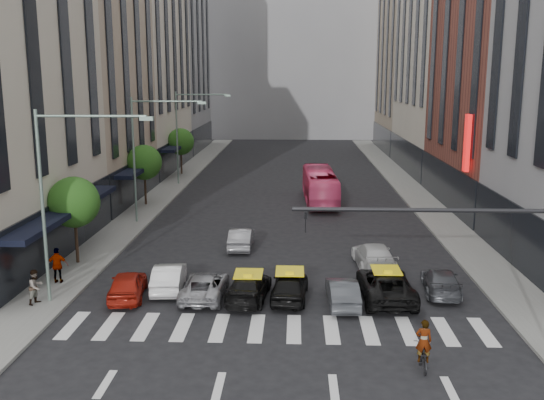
# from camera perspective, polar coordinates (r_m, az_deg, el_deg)

# --- Properties ---
(ground) EXTENTS (160.00, 160.00, 0.00)m
(ground) POSITION_cam_1_polar(r_m,az_deg,el_deg) (25.10, 0.66, -13.38)
(ground) COLOR black
(ground) RESTS_ON ground
(sidewalk_left) EXTENTS (3.00, 96.00, 0.15)m
(sidewalk_left) POSITION_cam_1_polar(r_m,az_deg,el_deg) (55.13, -10.48, 0.39)
(sidewalk_left) COLOR slate
(sidewalk_left) RESTS_ON ground
(sidewalk_right) EXTENTS (3.00, 96.00, 0.15)m
(sidewalk_right) POSITION_cam_1_polar(r_m,az_deg,el_deg) (54.87, 13.66, 0.21)
(sidewalk_right) COLOR slate
(sidewalk_right) RESTS_ON ground
(building_left_b) EXTENTS (8.00, 16.00, 24.00)m
(building_left_b) POSITION_cam_1_polar(r_m,az_deg,el_deg) (53.73, -17.31, 12.58)
(building_left_b) COLOR tan
(building_left_b) RESTS_ON ground
(building_left_c) EXTENTS (8.00, 20.00, 36.00)m
(building_left_c) POSITION_cam_1_polar(r_m,az_deg,el_deg) (71.35, -12.62, 17.28)
(building_left_c) COLOR beige
(building_left_c) RESTS_ON ground
(building_left_d) EXTENTS (8.00, 18.00, 30.00)m
(building_left_d) POSITION_cam_1_polar(r_m,az_deg,el_deg) (89.60, -9.37, 14.26)
(building_left_d) COLOR gray
(building_left_d) RESTS_ON ground
(building_right_b) EXTENTS (8.00, 18.00, 26.00)m
(building_right_b) POSITION_cam_1_polar(r_m,az_deg,el_deg) (52.43, 21.07, 13.47)
(building_right_b) COLOR brown
(building_right_b) RESTS_ON ground
(building_right_d) EXTENTS (8.00, 18.00, 28.00)m
(building_right_d) POSITION_cam_1_polar(r_m,az_deg,el_deg) (89.33, 13.20, 13.48)
(building_right_d) COLOR tan
(building_right_d) RESTS_ON ground
(building_far) EXTENTS (30.00, 10.00, 36.00)m
(building_far) POSITION_cam_1_polar(r_m,az_deg,el_deg) (108.00, 2.00, 15.51)
(building_far) COLOR gray
(building_far) RESTS_ON ground
(tree_near) EXTENTS (2.88, 2.88, 4.95)m
(tree_near) POSITION_cam_1_polar(r_m,az_deg,el_deg) (35.70, -18.14, -0.21)
(tree_near) COLOR black
(tree_near) RESTS_ON sidewalk_left
(tree_mid) EXTENTS (2.88, 2.88, 4.95)m
(tree_mid) POSITION_cam_1_polar(r_m,az_deg,el_deg) (50.78, -11.94, 3.48)
(tree_mid) COLOR black
(tree_mid) RESTS_ON sidewalk_left
(tree_far) EXTENTS (2.88, 2.88, 4.95)m
(tree_far) POSITION_cam_1_polar(r_m,az_deg,el_deg) (66.29, -8.59, 5.45)
(tree_far) COLOR black
(tree_far) RESTS_ON sidewalk_left
(streetlamp_near) EXTENTS (5.38, 0.25, 9.00)m
(streetlamp_near) POSITION_cam_1_polar(r_m,az_deg,el_deg) (29.17, -19.22, 1.69)
(streetlamp_near) COLOR gray
(streetlamp_near) RESTS_ON sidewalk_left
(streetlamp_mid) EXTENTS (5.38, 0.25, 9.00)m
(streetlamp_mid) POSITION_cam_1_polar(r_m,az_deg,el_deg) (44.30, -11.73, 5.27)
(streetlamp_mid) COLOR gray
(streetlamp_mid) RESTS_ON sidewalk_left
(streetlamp_far) EXTENTS (5.38, 0.25, 9.00)m
(streetlamp_far) POSITION_cam_1_polar(r_m,az_deg,el_deg) (59.89, -8.06, 6.98)
(streetlamp_far) COLOR gray
(streetlamp_far) RESTS_ON sidewalk_left
(traffic_signal) EXTENTS (10.10, 0.20, 6.00)m
(traffic_signal) POSITION_cam_1_polar(r_m,az_deg,el_deg) (23.67, 19.62, -4.09)
(traffic_signal) COLOR black
(traffic_signal) RESTS_ON ground
(liberty_sign) EXTENTS (0.30, 0.70, 4.00)m
(liberty_sign) POSITION_cam_1_polar(r_m,az_deg,el_deg) (44.63, 17.90, 5.12)
(liberty_sign) COLOR red
(liberty_sign) RESTS_ON ground
(car_red) EXTENTS (2.11, 4.16, 1.36)m
(car_red) POSITION_cam_1_polar(r_m,az_deg,el_deg) (30.43, -13.44, -7.76)
(car_red) COLOR #9B190E
(car_red) RESTS_ON ground
(car_white_front) EXTENTS (1.77, 4.18, 1.34)m
(car_white_front) POSITION_cam_1_polar(r_m,az_deg,el_deg) (31.17, -9.67, -7.15)
(car_white_front) COLOR silver
(car_white_front) RESTS_ON ground
(car_silver) EXTENTS (2.08, 4.40, 1.21)m
(car_silver) POSITION_cam_1_polar(r_m,az_deg,el_deg) (29.87, -6.35, -8.02)
(car_silver) COLOR #99999E
(car_silver) RESTS_ON ground
(taxi_left) EXTENTS (2.21, 4.58, 1.28)m
(taxi_left) POSITION_cam_1_polar(r_m,az_deg,el_deg) (29.45, -2.21, -8.17)
(taxi_left) COLOR black
(taxi_left) RESTS_ON ground
(taxi_center) EXTENTS (1.95, 4.23, 1.41)m
(taxi_center) POSITION_cam_1_polar(r_m,az_deg,el_deg) (29.43, 1.68, -8.06)
(taxi_center) COLOR black
(taxi_center) RESTS_ON ground
(car_grey_mid) EXTENTS (1.47, 3.90, 1.27)m
(car_grey_mid) POSITION_cam_1_polar(r_m,az_deg,el_deg) (28.97, 6.66, -8.60)
(car_grey_mid) COLOR #393C40
(car_grey_mid) RESTS_ON ground
(taxi_right) EXTENTS (2.52, 5.27, 1.45)m
(taxi_right) POSITION_cam_1_polar(r_m,az_deg,el_deg) (29.96, 10.65, -7.85)
(taxi_right) COLOR black
(taxi_right) RESTS_ON ground
(car_grey_curb) EXTENTS (2.14, 4.35, 1.22)m
(car_grey_curb) POSITION_cam_1_polar(r_m,az_deg,el_deg) (31.44, 15.62, -7.37)
(car_grey_curb) COLOR #414348
(car_grey_curb) RESTS_ON ground
(car_row2_left) EXTENTS (1.40, 3.99, 1.31)m
(car_row2_left) POSITION_cam_1_polar(r_m,az_deg,el_deg) (37.98, -2.92, -3.59)
(car_row2_left) COLOR gray
(car_row2_left) RESTS_ON ground
(car_row2_right) EXTENTS (2.27, 5.02, 1.43)m
(car_row2_right) POSITION_cam_1_polar(r_m,az_deg,el_deg) (34.53, 9.57, -5.20)
(car_row2_right) COLOR #BDBDBD
(car_row2_right) RESTS_ON ground
(bus) EXTENTS (2.83, 10.44, 2.88)m
(bus) POSITION_cam_1_polar(r_m,az_deg,el_deg) (51.48, 4.54, 1.31)
(bus) COLOR #E34374
(bus) RESTS_ON ground
(motorcycle) EXTENTS (0.68, 1.72, 0.89)m
(motorcycle) POSITION_cam_1_polar(r_m,az_deg,el_deg) (23.70, 14.01, -14.14)
(motorcycle) COLOR black
(motorcycle) RESTS_ON ground
(rider) EXTENTS (0.62, 0.43, 1.65)m
(rider) POSITION_cam_1_polar(r_m,az_deg,el_deg) (23.18, 14.16, -11.31)
(rider) COLOR gray
(rider) RESTS_ON motorcycle
(pedestrian_near) EXTENTS (0.86, 0.97, 1.66)m
(pedestrian_near) POSITION_cam_1_polar(r_m,az_deg,el_deg) (30.52, -21.34, -7.61)
(pedestrian_near) COLOR gray
(pedestrian_near) RESTS_ON sidewalk_left
(pedestrian_far) EXTENTS (1.12, 0.53, 1.86)m
(pedestrian_far) POSITION_cam_1_polar(r_m,az_deg,el_deg) (33.08, -19.52, -5.82)
(pedestrian_far) COLOR gray
(pedestrian_far) RESTS_ON sidewalk_left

